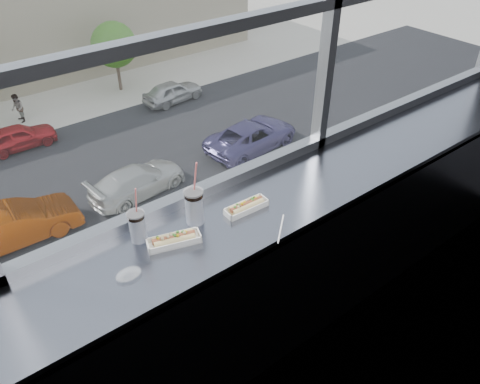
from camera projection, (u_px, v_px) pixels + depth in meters
wall_back_lower at (194, 271)px, 2.91m from camera, size 6.00×0.00×6.00m
counter at (218, 230)px, 2.43m from camera, size 6.00×0.55×0.06m
counter_fascia at (247, 326)px, 2.57m from camera, size 6.00×0.04×1.04m
hotdog_tray_left at (174, 240)px, 2.28m from camera, size 0.28×0.16×0.06m
hotdog_tray_right at (246, 206)px, 2.50m from camera, size 0.25×0.09×0.06m
soda_cup_left at (137, 225)px, 2.27m from camera, size 0.09×0.09×0.32m
soda_cup_right at (194, 205)px, 2.37m from camera, size 0.10×0.10×0.37m
loose_straw at (281, 229)px, 2.38m from camera, size 0.18×0.15×0.01m
wrapper at (129, 274)px, 2.11m from camera, size 0.11×0.08×0.03m
car_near_d at (137, 177)px, 22.51m from camera, size 3.08×5.98×1.91m
car_far_b at (17, 133)px, 26.04m from camera, size 2.42×5.61×1.86m
car_near_c at (14, 219)px, 19.59m from camera, size 3.00×6.94×2.30m
car_far_c at (172, 88)px, 30.97m from camera, size 2.89×5.85×1.88m
car_near_e at (252, 132)px, 25.95m from camera, size 3.33×6.55×2.10m
pedestrian_c at (17, 106)px, 28.56m from camera, size 0.72×0.96×2.16m
tree_right at (114, 45)px, 31.28m from camera, size 3.05×3.05×4.76m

